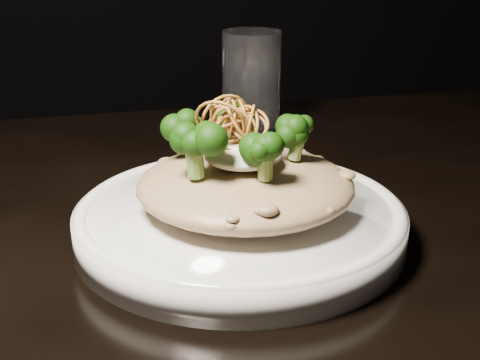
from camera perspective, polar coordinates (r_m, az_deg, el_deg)
The scene contains 7 objects.
table at distance 0.67m, azimuth -2.30°, elevation -9.74°, with size 1.10×0.80×0.75m.
plate at distance 0.58m, azimuth 0.00°, elevation -3.72°, with size 0.28×0.28×0.03m, color white.
risotto at distance 0.57m, azimuth 0.46°, elevation -0.44°, with size 0.19×0.19×0.04m, color brown.
broccoli at distance 0.55m, azimuth -0.11°, elevation 3.88°, with size 0.13×0.13×0.05m, color black, non-canonical shape.
cheese at distance 0.55m, azimuth 0.24°, elevation 2.17°, with size 0.06×0.06×0.02m, color silver.
shallots at distance 0.55m, azimuth -0.57°, elevation 5.00°, with size 0.05×0.05×0.03m, color brown, non-canonical shape.
drinking_glass at distance 0.87m, azimuth 0.98°, elevation 8.27°, with size 0.07×0.07×0.13m, color white.
Camera 1 is at (-0.11, -0.56, 1.01)m, focal length 50.00 mm.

